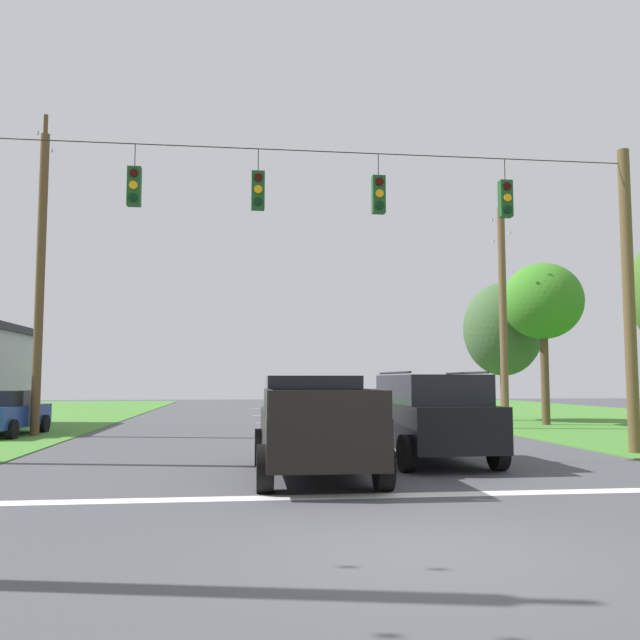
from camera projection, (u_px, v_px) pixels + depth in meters
ground_plane at (427, 552)px, 7.37m from camera, size 120.00×120.00×0.00m
stop_bar_stripe at (365, 496)px, 10.95m from camera, size 13.79×0.45×0.01m
lane_dash_0 at (320, 455)px, 16.89m from camera, size 2.50×0.15×0.01m
lane_dash_1 at (296, 434)px, 23.57m from camera, size 2.50×0.15×0.01m
lane_dash_2 at (284, 423)px, 29.95m from camera, size 2.50×0.15×0.01m
lane_dash_3 at (276, 415)px, 36.31m from camera, size 2.50×0.15×0.01m
lane_dash_4 at (268, 409)px, 44.89m from camera, size 2.50×0.15×0.01m
overhead_signal_span at (321, 275)px, 16.70m from camera, size 16.40×0.31×7.93m
pickup_truck at (314, 426)px, 13.37m from camera, size 2.36×5.43×1.95m
suv_black at (429, 415)px, 15.61m from camera, size 2.29×4.84×2.05m
distant_car_crossing_white at (399, 407)px, 27.27m from camera, size 2.21×4.39×1.52m
distant_car_oncoming at (2, 413)px, 22.72m from camera, size 2.27×4.42×1.52m
utility_pole_mid_right at (503, 309)px, 26.56m from camera, size 0.29×1.92×9.42m
utility_pole_near_left at (40, 277)px, 23.16m from camera, size 0.30×1.83×11.06m
tree_roadside_far_right at (503, 330)px, 31.79m from camera, size 3.65×3.65×6.41m
tree_roadside_left at (543, 302)px, 28.67m from camera, size 3.34×3.34×6.80m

